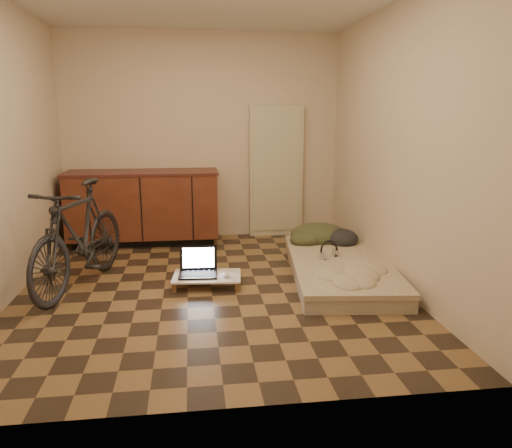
{
  "coord_description": "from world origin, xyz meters",
  "views": [
    {
      "loc": [
        -0.16,
        -4.49,
        1.63
      ],
      "look_at": [
        0.46,
        0.21,
        0.55
      ],
      "focal_mm": 35.0,
      "sensor_mm": 36.0,
      "label": 1
    }
  ],
  "objects": [
    {
      "name": "appliance_panel",
      "position": [
        0.95,
        1.94,
        0.85
      ],
      "size": [
        0.7,
        0.1,
        1.7
      ],
      "primitive_type": "cube",
      "color": "beige",
      "rests_on": "ground"
    },
    {
      "name": "lap_desk",
      "position": [
        -0.03,
        0.03,
        0.09
      ],
      "size": [
        0.67,
        0.47,
        0.11
      ],
      "rotation": [
        0.0,
        0.0,
        -0.1
      ],
      "color": "brown",
      "rests_on": "ground"
    },
    {
      "name": "mouse",
      "position": [
        0.14,
        -0.04,
        0.13
      ],
      "size": [
        0.07,
        0.11,
        0.04
      ],
      "primitive_type": "ellipsoid",
      "rotation": [
        0.0,
        0.0,
        -0.02
      ],
      "color": "silver",
      "rests_on": "lap_desk"
    },
    {
      "name": "futon",
      "position": [
        1.3,
        0.14,
        0.09
      ],
      "size": [
        1.17,
        2.08,
        0.17
      ],
      "rotation": [
        0.0,
        0.0,
        -0.11
      ],
      "color": "#ACA08A",
      "rests_on": "ground"
    },
    {
      "name": "cabinets",
      "position": [
        -0.75,
        1.7,
        0.47
      ],
      "size": [
        1.84,
        0.62,
        0.91
      ],
      "color": "black",
      "rests_on": "ground"
    },
    {
      "name": "room_shell",
      "position": [
        0.0,
        0.0,
        1.3
      ],
      "size": [
        3.5,
        4.0,
        2.6
      ],
      "color": "brown",
      "rests_on": "ground"
    },
    {
      "name": "bicycle",
      "position": [
        -1.2,
        0.14,
        0.55
      ],
      "size": [
        0.97,
        1.77,
        1.1
      ],
      "primitive_type": "imported",
      "rotation": [
        0.0,
        0.0,
        -0.3
      ],
      "color": "black",
      "rests_on": "ground"
    },
    {
      "name": "laptop",
      "position": [
        -0.11,
        0.08,
        0.16
      ],
      "size": [
        0.37,
        0.34,
        0.25
      ],
      "rotation": [
        0.0,
        0.0,
        -0.05
      ],
      "color": "black",
      "rests_on": "lap_desk"
    },
    {
      "name": "clothing_pile",
      "position": [
        1.34,
        0.93,
        0.31
      ],
      "size": [
        0.75,
        0.65,
        0.28
      ],
      "primitive_type": null,
      "rotation": [
        0.0,
        0.0,
        -0.11
      ],
      "color": "#363C23",
      "rests_on": "futon"
    },
    {
      "name": "headphones",
      "position": [
        1.21,
        0.24,
        0.25
      ],
      "size": [
        0.31,
        0.29,
        0.16
      ],
      "primitive_type": null,
      "rotation": [
        0.0,
        0.0,
        0.39
      ],
      "color": "black",
      "rests_on": "futon"
    }
  ]
}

